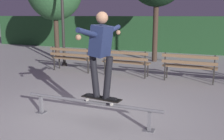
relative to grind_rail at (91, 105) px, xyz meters
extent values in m
plane|color=#ADAAA8|center=(0.00, 0.14, -0.32)|extent=(90.00, 90.00, 0.00)
cube|color=#234C28|center=(0.00, 10.44, 0.65)|extent=(24.00, 1.20, 1.92)
cylinder|color=slate|center=(0.00, 0.00, 0.06)|extent=(2.80, 0.06, 0.06)
cube|color=slate|center=(-1.15, 0.00, -0.14)|extent=(0.06, 0.06, 0.35)
cube|color=slate|center=(-1.15, 0.00, -0.31)|extent=(0.18, 0.18, 0.01)
cube|color=slate|center=(1.15, 0.00, -0.14)|extent=(0.06, 0.06, 0.35)
cube|color=slate|center=(1.15, 0.00, -0.31)|extent=(0.18, 0.18, 0.01)
cube|color=black|center=(0.23, 0.00, 0.17)|extent=(0.80, 0.29, 0.02)
cube|color=black|center=(0.23, 0.00, 0.18)|extent=(0.78, 0.28, 0.00)
cube|color=#9E9EA3|center=(0.49, -0.03, 0.15)|extent=(0.07, 0.17, 0.02)
cube|color=#9E9EA3|center=(-0.04, 0.03, 0.15)|extent=(0.07, 0.17, 0.02)
cylinder|color=beige|center=(0.48, -0.11, 0.12)|extent=(0.06, 0.04, 0.05)
cylinder|color=beige|center=(0.50, 0.05, 0.12)|extent=(0.06, 0.04, 0.05)
cylinder|color=beige|center=(-0.05, -0.05, 0.12)|extent=(0.06, 0.04, 0.05)
cylinder|color=beige|center=(-0.03, 0.11, 0.12)|extent=(0.06, 0.04, 0.05)
cube|color=black|center=(0.41, -0.02, 0.19)|extent=(0.27, 0.13, 0.03)
cube|color=black|center=(0.05, 0.02, 0.19)|extent=(0.27, 0.13, 0.03)
cylinder|color=black|center=(0.37, -0.02, 0.57)|extent=(0.22, 0.15, 0.79)
cylinder|color=black|center=(0.09, 0.02, 0.57)|extent=(0.22, 0.15, 0.79)
cube|color=#1E284C|center=(0.23, 0.00, 1.23)|extent=(0.37, 0.40, 0.57)
cylinder|color=#1E284C|center=(0.18, -0.38, 1.39)|extent=(0.16, 0.61, 0.21)
cylinder|color=#1E284C|center=(0.27, 0.38, 1.39)|extent=(0.16, 0.61, 0.21)
sphere|color=#A37556|center=(0.15, -0.66, 1.34)|extent=(0.09, 0.09, 0.09)
sphere|color=#A37556|center=(0.31, 0.66, 1.34)|extent=(0.09, 0.09, 0.09)
sphere|color=#A37556|center=(0.26, 0.00, 1.63)|extent=(0.21, 0.21, 0.21)
cube|color=#282623|center=(-1.95, 3.99, -0.10)|extent=(0.04, 0.04, 0.44)
cube|color=#282623|center=(-1.96, 3.67, -0.10)|extent=(0.04, 0.04, 0.44)
cube|color=#282623|center=(-1.96, 3.63, 0.34)|extent=(0.04, 0.04, 0.44)
cube|color=#282623|center=(-3.36, 4.02, -0.10)|extent=(0.04, 0.04, 0.44)
cube|color=#282623|center=(-3.36, 3.70, -0.10)|extent=(0.04, 0.04, 0.44)
cube|color=#282623|center=(-3.36, 3.66, 0.34)|extent=(0.04, 0.04, 0.44)
cube|color=brown|center=(-2.65, 3.98, 0.14)|extent=(1.60, 0.12, 0.04)
cube|color=brown|center=(-2.66, 3.84, 0.14)|extent=(1.60, 0.12, 0.04)
cube|color=brown|center=(-2.66, 3.70, 0.14)|extent=(1.60, 0.12, 0.04)
cube|color=brown|center=(-2.66, 3.63, 0.30)|extent=(1.60, 0.07, 0.09)
cube|color=brown|center=(-2.66, 3.63, 0.48)|extent=(1.60, 0.07, 0.09)
cube|color=#282623|center=(0.08, 3.99, -0.10)|extent=(0.04, 0.04, 0.44)
cube|color=#282623|center=(0.07, 3.67, -0.10)|extent=(0.04, 0.04, 0.44)
cube|color=#282623|center=(0.07, 3.63, 0.34)|extent=(0.04, 0.04, 0.44)
cube|color=#282623|center=(-1.33, 4.02, -0.10)|extent=(0.04, 0.04, 0.44)
cube|color=#282623|center=(-1.34, 3.70, -0.10)|extent=(0.04, 0.04, 0.44)
cube|color=#282623|center=(-1.34, 3.66, 0.34)|extent=(0.04, 0.04, 0.44)
cube|color=brown|center=(-0.63, 3.98, 0.14)|extent=(1.60, 0.12, 0.04)
cube|color=brown|center=(-0.63, 3.84, 0.14)|extent=(1.60, 0.12, 0.04)
cube|color=brown|center=(-0.63, 3.70, 0.14)|extent=(1.60, 0.12, 0.04)
cube|color=brown|center=(-0.63, 3.63, 0.30)|extent=(1.60, 0.07, 0.09)
cube|color=brown|center=(-0.63, 3.63, 0.48)|extent=(1.60, 0.07, 0.09)
cube|color=#282623|center=(2.10, 3.99, -0.10)|extent=(0.04, 0.04, 0.44)
cube|color=#282623|center=(2.10, 3.67, -0.10)|extent=(0.04, 0.04, 0.44)
cube|color=#282623|center=(2.10, 3.63, 0.34)|extent=(0.04, 0.04, 0.44)
cube|color=#282623|center=(0.70, 4.02, -0.10)|extent=(0.04, 0.04, 0.44)
cube|color=#282623|center=(0.69, 3.70, -0.10)|extent=(0.04, 0.04, 0.44)
cube|color=#282623|center=(0.69, 3.66, 0.34)|extent=(0.04, 0.04, 0.44)
cube|color=brown|center=(1.40, 3.98, 0.14)|extent=(1.60, 0.12, 0.04)
cube|color=brown|center=(1.40, 3.84, 0.14)|extent=(1.60, 0.12, 0.04)
cube|color=brown|center=(1.39, 3.70, 0.14)|extent=(1.60, 0.12, 0.04)
cube|color=brown|center=(1.39, 3.63, 0.30)|extent=(1.60, 0.07, 0.09)
cube|color=brown|center=(1.39, 3.63, 0.48)|extent=(1.60, 0.07, 0.09)
cylinder|color=#3D2D23|center=(-4.78, 6.00, 0.71)|extent=(0.22, 0.22, 2.05)
cylinder|color=#3D2D23|center=(-0.39, 6.93, 1.00)|extent=(0.22, 0.22, 2.63)
cylinder|color=#282623|center=(-3.45, 4.52, 1.48)|extent=(0.11, 0.11, 3.60)
cylinder|color=#282623|center=(-3.45, 4.52, -0.26)|extent=(0.20, 0.20, 0.12)
camera|label=1|loc=(2.15, -4.19, 1.67)|focal=41.79mm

